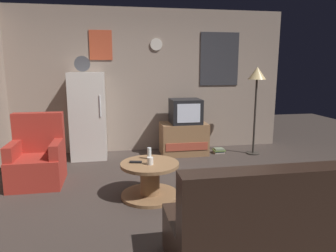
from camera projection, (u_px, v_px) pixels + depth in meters
ground_plane at (173, 201)px, 3.77m from camera, size 12.00×12.00×0.00m
wall_with_art at (149, 81)px, 5.88m from camera, size 5.20×0.12×2.64m
fridge at (88, 115)px, 5.45m from camera, size 0.60×0.62×1.77m
tv_stand at (184, 139)px, 5.73m from camera, size 0.84×0.53×0.58m
crt_tv at (185, 111)px, 5.64m from camera, size 0.54×0.51×0.44m
standing_lamp at (257, 80)px, 5.54m from camera, size 0.32×0.32×1.59m
coffee_table at (150, 180)px, 3.86m from camera, size 0.72×0.72×0.44m
wine_glass at (149, 153)px, 3.95m from camera, size 0.05×0.05×0.15m
mug_ceramic_white at (150, 161)px, 3.74m from camera, size 0.08×0.08×0.09m
remote_control at (136, 162)px, 3.81m from camera, size 0.16×0.08×0.02m
armchair at (38, 159)px, 4.30m from camera, size 0.68×0.68×0.96m
couch at (276, 231)px, 2.49m from camera, size 1.70×0.80×0.92m
book_stack at (219, 151)px, 5.83m from camera, size 0.22×0.16×0.09m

